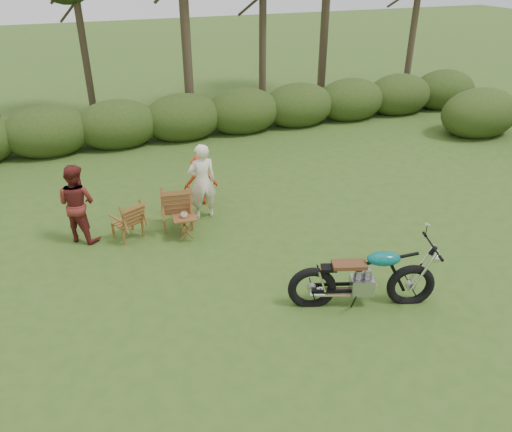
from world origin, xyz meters
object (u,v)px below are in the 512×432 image
object	(u,v)px
lawn_chair_right	(178,226)
adult_b	(84,238)
side_table	(185,228)
adult_a	(204,216)
lawn_chair_left	(129,237)
child	(202,203)
motorcycle	(359,303)
cup	(184,215)

from	to	relation	value
lawn_chair_right	adult_b	size ratio (longest dim) A/B	0.64
side_table	adult_a	bearing A→B (deg)	52.97
lawn_chair_left	child	distance (m)	2.09
motorcycle	lawn_chair_right	xyz separation A→B (m)	(-2.31, 3.71, 0.00)
adult_a	child	distance (m)	0.67
side_table	cup	bearing A→B (deg)	-115.69
lawn_chair_left	adult_b	size ratio (longest dim) A/B	0.52
side_table	adult_b	bearing A→B (deg)	159.80
motorcycle	side_table	size ratio (longest dim) A/B	4.65
side_table	child	xyz separation A→B (m)	(0.73, 1.46, -0.25)
adult_a	adult_b	xyz separation A→B (m)	(-2.61, -0.07, 0.00)
motorcycle	adult_a	bearing A→B (deg)	130.67
cup	adult_b	world-z (taller)	adult_b
motorcycle	lawn_chair_right	size ratio (longest dim) A/B	2.22
motorcycle	cup	size ratio (longest dim) A/B	17.11
side_table	cup	distance (m)	0.30
lawn_chair_left	child	size ratio (longest dim) A/B	0.70
lawn_chair_left	side_table	bearing A→B (deg)	131.11
child	adult_b	bearing A→B (deg)	19.49
motorcycle	adult_a	xyz separation A→B (m)	(-1.66, 3.95, 0.00)
adult_b	adult_a	bearing A→B (deg)	-138.73
motorcycle	adult_a	size ratio (longest dim) A/B	1.36
lawn_chair_left	cup	xyz separation A→B (m)	(1.10, -0.48, 0.56)
lawn_chair_right	adult_b	world-z (taller)	adult_b
lawn_chair_right	adult_a	distance (m)	0.69
lawn_chair_right	cup	xyz separation A→B (m)	(0.04, -0.58, 0.56)
motorcycle	side_table	bearing A→B (deg)	143.64
adult_b	child	xyz separation A→B (m)	(2.73, 0.72, 0.00)
adult_a	child	bearing A→B (deg)	-104.80
lawn_chair_left	adult_a	size ratio (longest dim) A/B	0.50
cup	adult_a	distance (m)	1.16
lawn_chair_left	adult_a	xyz separation A→B (m)	(1.71, 0.33, 0.00)
side_table	adult_a	size ratio (longest dim) A/B	0.29
lawn_chair_left	cup	size ratio (longest dim) A/B	6.26
side_table	lawn_chair_right	bearing A→B (deg)	94.26
adult_a	child	world-z (taller)	adult_a
side_table	adult_a	distance (m)	1.04
motorcycle	lawn_chair_left	xyz separation A→B (m)	(-3.37, 3.61, 0.00)
lawn_chair_left	adult_a	bearing A→B (deg)	165.13
motorcycle	child	xyz separation A→B (m)	(-1.53, 4.60, 0.00)
adult_b	motorcycle	bearing A→B (deg)	177.53
lawn_chair_right	side_table	distance (m)	0.63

